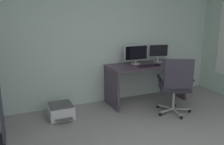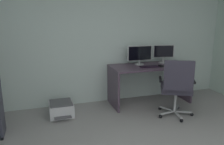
% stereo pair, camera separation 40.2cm
% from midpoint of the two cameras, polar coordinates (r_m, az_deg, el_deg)
% --- Properties ---
extents(wall_back, '(5.40, 0.10, 2.59)m').
position_cam_midpoint_polar(wall_back, '(4.55, -0.99, 8.57)').
color(wall_back, silver).
rests_on(wall_back, ground).
extents(desk, '(1.55, 0.68, 0.76)m').
position_cam_midpoint_polar(desk, '(4.69, 11.65, -0.65)').
color(desk, '#4D3B4D').
rests_on(desk, ground).
extents(monitor_main, '(0.51, 0.18, 0.37)m').
position_cam_midpoint_polar(monitor_main, '(4.64, 9.22, 4.46)').
color(monitor_main, '#B2B5B7').
rests_on(monitor_main, desk).
extents(monitor_secondary, '(0.42, 0.18, 0.37)m').
position_cam_midpoint_polar(monitor_secondary, '(4.89, 14.72, 4.74)').
color(monitor_secondary, '#B2B5B7').
rests_on(monitor_secondary, desk).
extents(keyboard, '(0.35, 0.15, 0.02)m').
position_cam_midpoint_polar(keyboard, '(4.48, 11.56, 1.37)').
color(keyboard, black).
rests_on(keyboard, desk).
extents(computer_mouse, '(0.08, 0.11, 0.03)m').
position_cam_midpoint_polar(computer_mouse, '(4.57, 14.30, 1.56)').
color(computer_mouse, black).
rests_on(computer_mouse, desk).
extents(office_chair, '(0.68, 0.70, 1.03)m').
position_cam_midpoint_polar(office_chair, '(4.11, 18.20, -3.01)').
color(office_chair, '#B7BABC').
rests_on(office_chair, ground).
extents(printer, '(0.41, 0.50, 0.25)m').
position_cam_midpoint_polar(printer, '(4.19, -9.55, -8.75)').
color(printer, silver).
rests_on(printer, ground).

